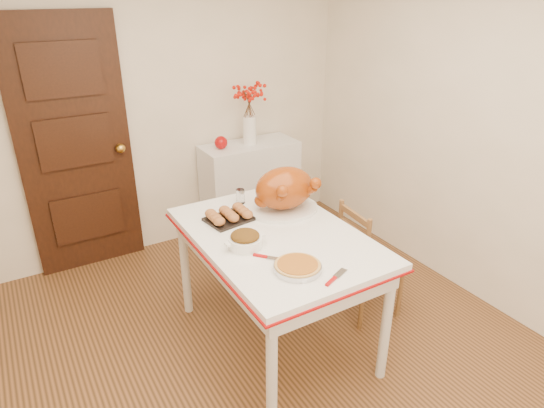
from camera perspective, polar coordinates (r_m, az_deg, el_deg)
floor at (r=3.15m, az=0.94°, el=-19.73°), size 3.50×4.00×0.00m
wall_back at (r=4.19m, az=-13.64°, el=10.92°), size 3.50×0.00×2.50m
wall_right at (r=3.63m, az=25.58°, el=7.07°), size 0.00×4.00×2.50m
door_back at (r=4.08m, az=-22.58°, el=6.11°), size 0.85×0.06×2.06m
sideboard at (r=4.52m, az=-2.63°, el=1.85°), size 0.89×0.40×0.89m
kitchen_table at (r=3.12m, az=0.48°, el=-10.27°), size 0.94×1.38×0.83m
chair_oak at (r=3.46m, az=11.76°, el=-6.62°), size 0.42×0.42×0.87m
berry_vase at (r=4.30m, az=-2.75°, el=10.64°), size 0.27×0.27×0.53m
apple at (r=4.23m, az=-6.17°, el=7.37°), size 0.11×0.11×0.11m
turkey_platter at (r=3.13m, az=1.51°, el=1.65°), size 0.51×0.42×0.30m
pumpkin_pie at (r=2.54m, az=3.10°, el=-7.46°), size 0.29×0.29×0.05m
stuffing_dish at (r=2.74m, az=-3.25°, el=-4.31°), size 0.26×0.21×0.10m
rolls_tray at (r=3.06m, az=-5.22°, el=-1.34°), size 0.31×0.26×0.08m
pie_server at (r=2.51m, az=7.70°, el=-8.69°), size 0.20×0.13×0.01m
carving_knife at (r=2.64m, az=0.09°, el=-6.53°), size 0.19×0.21×0.01m
drinking_glass at (r=3.29m, az=-3.84°, el=0.93°), size 0.08×0.08×0.10m
shaker_pair at (r=3.44m, az=0.79°, el=1.85°), size 0.08×0.04×0.08m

